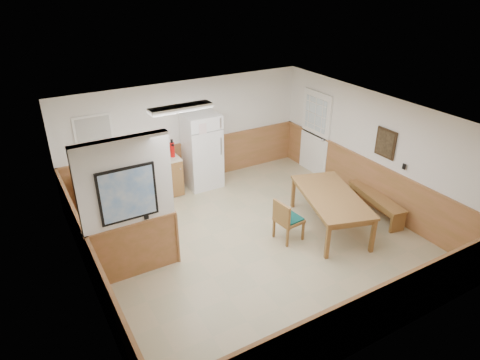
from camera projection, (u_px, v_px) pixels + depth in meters
ground at (253, 241)px, 8.31m from camera, size 6.00×6.00×0.00m
ceiling at (255, 118)px, 7.18m from camera, size 6.00×6.00×0.02m
back_wall at (187, 133)px, 10.07m from camera, size 6.00×0.02×2.50m
right_wall at (374, 151)px, 9.09m from camera, size 0.02×6.00×2.50m
left_wall at (84, 230)px, 6.41m from camera, size 0.02×6.00×2.50m
wainscot_back at (189, 163)px, 10.39m from camera, size 6.00×0.04×1.00m
wainscot_right at (368, 183)px, 9.42m from camera, size 0.04×6.00×1.00m
wainscot_left at (93, 269)px, 6.76m from camera, size 0.04×6.00×1.00m
partition_wall at (129, 212)px, 6.90m from camera, size 1.50×0.20×2.50m
kitchen_counter at (145, 180)px, 9.64m from camera, size 2.20×0.61×1.00m
exterior_door at (315, 133)px, 10.63m from camera, size 0.07×1.02×2.15m
kitchen_window at (95, 138)px, 8.98m from camera, size 0.80×0.04×1.00m
wall_painting at (386, 143)px, 8.70m from camera, size 0.04×0.50×0.60m
fluorescent_fixture at (181, 108)px, 7.86m from camera, size 1.20×0.30×0.09m
refrigerator at (202, 151)px, 10.03m from camera, size 0.80×0.72×1.80m
dining_table at (331, 199)px, 8.44m from camera, size 1.56×2.22×0.75m
dining_bench at (376, 200)px, 9.07m from camera, size 0.61×1.61×0.45m
dining_chair at (286, 218)px, 8.12m from camera, size 0.68×0.50×0.85m
fire_extinguisher at (172, 149)px, 9.63m from camera, size 0.11×0.11×0.42m
soap_bottle at (96, 168)px, 8.96m from camera, size 0.08×0.08×0.20m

